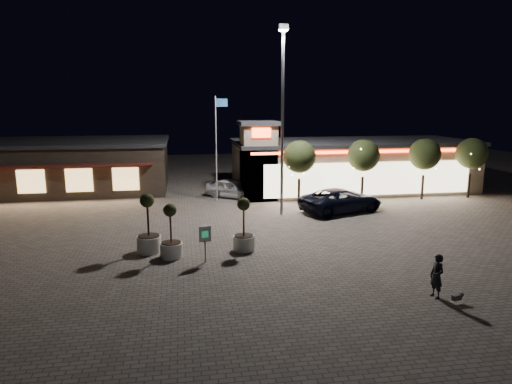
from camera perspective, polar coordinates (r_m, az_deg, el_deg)
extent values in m
plane|color=#6F645A|center=(23.35, 2.65, -7.73)|extent=(90.00, 90.00, 0.00)
cube|color=gray|center=(40.72, 11.82, 3.13)|extent=(20.00, 8.00, 4.00)
cube|color=#262628|center=(40.48, 11.94, 6.14)|extent=(20.40, 8.40, 0.30)
cube|color=beige|center=(37.08, 14.03, 1.62)|extent=(17.00, 0.12, 2.60)
cube|color=#FF3A14|center=(36.77, 14.21, 4.92)|extent=(19.00, 0.10, 0.18)
cube|color=gray|center=(35.70, 0.29, 3.71)|extent=(2.60, 2.60, 5.80)
cube|color=#262628|center=(35.42, 0.30, 8.61)|extent=(3.00, 3.00, 0.30)
cube|color=#FF3A14|center=(34.13, 0.68, 7.41)|extent=(1.40, 0.10, 0.70)
cube|color=#382D23|center=(42.99, -21.89, 2.98)|extent=(16.00, 10.00, 4.00)
cube|color=#262628|center=(42.76, -22.10, 5.83)|extent=(16.40, 10.40, 0.30)
cube|color=#591E19|center=(37.68, -23.70, 3.00)|extent=(14.40, 0.80, 0.15)
cube|color=#FFC572|center=(38.72, -26.30, 1.19)|extent=(2.00, 0.12, 1.80)
cube|color=#FFC572|center=(37.85, -21.23, 1.38)|extent=(2.00, 0.12, 1.80)
cube|color=#FFC572|center=(37.28, -15.96, 1.57)|extent=(2.00, 0.12, 1.80)
cylinder|color=gray|center=(30.36, 3.31, 8.24)|extent=(0.20, 0.20, 12.00)
cube|color=gray|center=(30.67, 3.45, 19.88)|extent=(0.60, 0.40, 0.35)
cube|color=white|center=(30.64, 3.45, 19.51)|extent=(0.45, 0.30, 0.08)
cylinder|color=white|center=(34.87, -5.00, 5.31)|extent=(0.10, 0.10, 8.00)
cube|color=#234E83|center=(34.72, -4.34, 11.08)|extent=(0.90, 0.04, 0.60)
cylinder|color=#332319|center=(34.36, 5.38, 0.09)|extent=(0.20, 0.20, 1.92)
sphere|color=#2D3819|center=(33.95, 5.46, 4.42)|extent=(2.42, 2.42, 2.42)
cylinder|color=#332319|center=(35.94, 13.11, 0.34)|extent=(0.20, 0.20, 1.92)
sphere|color=#2D3819|center=(35.55, 13.30, 4.47)|extent=(2.42, 2.42, 2.42)
cylinder|color=#332319|center=(38.12, 20.08, 0.56)|extent=(0.20, 0.20, 1.92)
sphere|color=#2D3819|center=(37.76, 20.35, 4.45)|extent=(2.42, 2.42, 2.42)
cylinder|color=#332319|center=(40.23, 25.05, 0.71)|extent=(0.20, 0.20, 1.92)
sphere|color=#2D3819|center=(39.88, 25.36, 4.40)|extent=(2.42, 2.42, 2.42)
imported|color=black|center=(32.33, 10.62, -1.01)|extent=(6.56, 4.53, 1.66)
imported|color=silver|center=(36.46, -2.89, 0.45)|extent=(4.66, 4.16, 1.53)
imported|color=black|center=(19.46, 21.67, -9.76)|extent=(0.53, 0.71, 1.77)
cube|color=#59514C|center=(19.45, 23.80, -11.97)|extent=(0.41, 0.22, 0.20)
sphere|color=#59514C|center=(19.56, 24.30, -11.62)|extent=(0.18, 0.18, 0.18)
cylinder|color=silver|center=(24.13, -13.21, -6.36)|extent=(1.25, 1.25, 0.83)
cylinder|color=black|center=(24.00, -13.26, -5.36)|extent=(1.08, 1.08, 0.06)
cylinder|color=#332319|center=(23.75, -13.36, -3.12)|extent=(0.10, 0.10, 1.88)
sphere|color=#2D3819|center=(23.55, -13.46, -1.03)|extent=(0.73, 0.73, 0.73)
cylinder|color=silver|center=(23.10, -10.52, -7.16)|extent=(1.11, 1.11, 0.74)
cylinder|color=black|center=(22.99, -10.55, -6.24)|extent=(0.96, 0.96, 0.06)
cylinder|color=#332319|center=(22.74, -10.63, -4.17)|extent=(0.09, 0.09, 1.66)
sphere|color=#2D3819|center=(22.55, -10.70, -2.25)|extent=(0.65, 0.65, 0.65)
cylinder|color=silver|center=(23.82, -1.54, -6.39)|extent=(1.13, 1.13, 0.75)
cylinder|color=black|center=(23.70, -1.55, -5.48)|extent=(0.98, 0.98, 0.06)
cylinder|color=#332319|center=(23.46, -1.56, -3.43)|extent=(0.09, 0.09, 1.69)
sphere|color=#2D3819|center=(23.27, -1.57, -1.53)|extent=(0.66, 0.66, 0.66)
cylinder|color=gray|center=(22.17, -6.35, -7.37)|extent=(0.07, 0.07, 1.08)
cube|color=white|center=(21.91, -6.40, -5.25)|extent=(0.58, 0.17, 0.77)
cube|color=#1A9F58|center=(21.88, -6.40, -5.28)|extent=(0.31, 0.08, 0.32)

